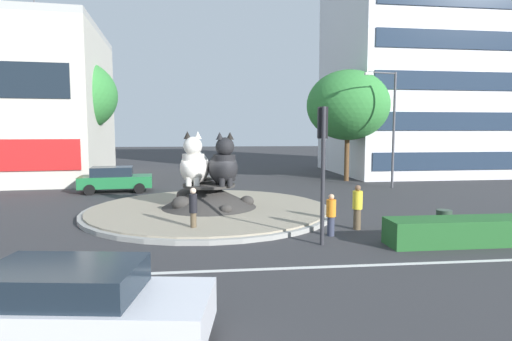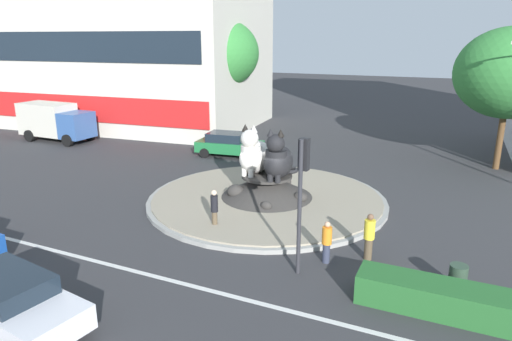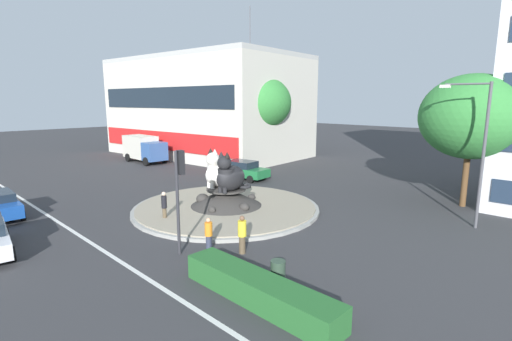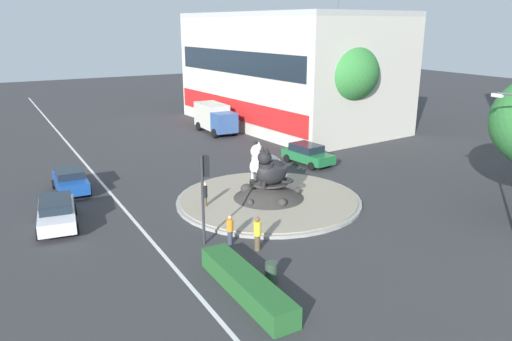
% 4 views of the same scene
% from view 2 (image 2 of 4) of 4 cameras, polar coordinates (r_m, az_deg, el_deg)
% --- Properties ---
extents(ground_plane, '(160.00, 160.00, 0.00)m').
position_cam_2_polar(ground_plane, '(22.36, 1.35, -3.84)').
color(ground_plane, '#333335').
extents(lane_centreline, '(112.00, 0.20, 0.01)m').
position_cam_2_polar(lane_centreline, '(15.76, -11.09, -13.23)').
color(lane_centreline, silver).
rests_on(lane_centreline, ground).
extents(roundabout_island, '(11.57, 11.57, 1.34)m').
position_cam_2_polar(roundabout_island, '(22.23, 1.33, -2.85)').
color(roundabout_island, gray).
rests_on(roundabout_island, ground).
extents(cat_statue_white, '(1.73, 2.48, 2.47)m').
position_cam_2_polar(cat_statue_white, '(21.98, -0.15, 1.95)').
color(cat_statue_white, silver).
rests_on(cat_statue_white, roundabout_island).
extents(cat_statue_black, '(1.62, 2.53, 2.44)m').
position_cam_2_polar(cat_statue_black, '(21.18, 2.76, 1.35)').
color(cat_statue_black, black).
rests_on(cat_statue_black, roundabout_island).
extents(traffic_light_mast, '(0.34, 0.46, 4.64)m').
position_cam_2_polar(traffic_light_mast, '(14.75, 5.77, -1.30)').
color(traffic_light_mast, '#2D2D33').
rests_on(traffic_light_mast, ground).
extents(shophouse_block, '(24.94, 15.73, 16.79)m').
position_cam_2_polar(shophouse_block, '(44.47, -15.93, 13.38)').
color(shophouse_block, beige).
rests_on(shophouse_block, ground).
extents(clipped_hedge_strip, '(6.37, 1.20, 0.90)m').
position_cam_2_polar(clipped_hedge_strip, '(14.67, 25.36, -14.98)').
color(clipped_hedge_strip, '#235B28').
rests_on(clipped_hedge_strip, ground).
extents(broadleaf_tree_behind_island, '(6.58, 6.58, 9.31)m').
position_cam_2_polar(broadleaf_tree_behind_island, '(37.90, -4.76, 14.41)').
color(broadleaf_tree_behind_island, brown).
rests_on(broadleaf_tree_behind_island, ground).
extents(second_tree_near_tower, '(6.18, 6.18, 8.36)m').
position_cam_2_polar(second_tree_near_tower, '(30.54, 29.20, 10.58)').
color(second_tree_near_tower, brown).
rests_on(second_tree_near_tower, ground).
extents(pedestrian_black_shirt, '(0.30, 0.30, 1.74)m').
position_cam_2_polar(pedestrian_black_shirt, '(18.85, -5.23, -4.76)').
color(pedestrian_black_shirt, brown).
rests_on(pedestrian_black_shirt, ground).
extents(pedestrian_yellow_shirt, '(0.38, 0.38, 1.75)m').
position_cam_2_polar(pedestrian_yellow_shirt, '(16.84, 13.98, -7.93)').
color(pedestrian_yellow_shirt, brown).
rests_on(pedestrian_yellow_shirt, ground).
extents(pedestrian_orange_shirt, '(0.35, 0.35, 1.55)m').
position_cam_2_polar(pedestrian_orange_shirt, '(16.38, 8.84, -8.74)').
color(pedestrian_orange_shirt, '#33384C').
rests_on(pedestrian_orange_shirt, ground).
extents(hatchback_near_shophouse, '(4.83, 2.60, 1.54)m').
position_cam_2_polar(hatchback_near_shophouse, '(14.51, -28.36, -14.13)').
color(hatchback_near_shophouse, silver).
rests_on(hatchback_near_shophouse, ground).
extents(parked_car_right, '(4.56, 2.54, 1.59)m').
position_cam_2_polar(parked_car_right, '(30.70, -3.42, 3.33)').
color(parked_car_right, '#1E6B38').
rests_on(parked_car_right, ground).
extents(delivery_box_truck, '(6.05, 2.54, 2.87)m').
position_cam_2_polar(delivery_box_truck, '(38.41, -23.86, 5.71)').
color(delivery_box_truck, '#335693').
rests_on(delivery_box_truck, ground).
extents(litter_bin, '(0.56, 0.56, 0.90)m').
position_cam_2_polar(litter_bin, '(15.93, 23.93, -12.24)').
color(litter_bin, '#2D4233').
rests_on(litter_bin, ground).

